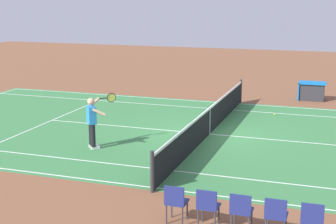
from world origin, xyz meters
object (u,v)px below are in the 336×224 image
Objects in this scene: tennis_ball at (275,115)px; tennis_net at (210,121)px; spectator_chair_1 at (276,214)px; equipment_cart_tarped at (311,91)px; spectator_chair_0 at (312,219)px; spectator_chair_2 at (241,209)px; tennis_player_near at (93,120)px; spectator_chair_3 at (208,205)px; spectator_chair_4 at (176,201)px.

tennis_net is at bearing 63.56° from tennis_ball.
tennis_ball is at bearing -82.81° from spectator_chair_1.
spectator_chair_1 is 0.70× the size of equipment_cart_tarped.
spectator_chair_0 is 1.00× the size of spectator_chair_2.
tennis_net is 8.29m from spectator_chair_0.
tennis_ball is at bearing -127.31° from tennis_player_near.
spectator_chair_1 is at bearing 113.79° from tennis_net.
spectator_chair_1 is 1.41m from spectator_chair_3.
spectator_chair_1 is (-1.39, 10.98, 0.49)m from tennis_ball.
tennis_net is 13.30× the size of spectator_chair_4.
tennis_player_near is 6.67m from spectator_chair_3.
spectator_chair_1 is at bearing 144.97° from tennis_player_near.
spectator_chair_2 is 0.71m from spectator_chair_3.
equipment_cart_tarped is at bearing -92.09° from spectator_chair_2.
equipment_cart_tarped is at bearing -86.61° from spectator_chair_0.
spectator_chair_1 is (-6.36, 4.46, -0.41)m from tennis_player_near.
tennis_player_near is at bearing -42.02° from spectator_chair_3.
tennis_ball is at bearing -93.81° from spectator_chair_4.
spectator_chair_4 is at bearing 133.58° from tennis_player_near.
spectator_chair_0 and spectator_chair_4 have the same top height.
spectator_chair_0 and spectator_chair_3 have the same top height.
spectator_chair_3 is at bearing 0.00° from spectator_chair_0.
tennis_player_near reaches higher than tennis_ball.
spectator_chair_2 is (-5.65, 4.46, -0.41)m from tennis_player_near.
tennis_player_near is 1.93× the size of spectator_chair_4.
spectator_chair_0 and spectator_chair_1 have the same top height.
spectator_chair_2 is at bearing 93.54° from tennis_ball.
spectator_chair_3 is 14.80m from equipment_cart_tarped.
spectator_chair_0 is 1.41m from spectator_chair_2.
tennis_player_near is 12.02m from equipment_cart_tarped.
tennis_player_near is 8.25m from tennis_ball.
spectator_chair_3 is (1.41, 0.00, 0.00)m from spectator_chair_1.
spectator_chair_3 is 0.70× the size of equipment_cart_tarped.
tennis_player_near reaches higher than tennis_net.
spectator_chair_2 reaches higher than tennis_ball.
tennis_ball is 0.05× the size of equipment_cart_tarped.
spectator_chair_3 is (0.03, 10.98, 0.49)m from tennis_ball.
spectator_chair_3 is 1.00× the size of spectator_chair_4.
tennis_ball is at bearing 72.08° from equipment_cart_tarped.
spectator_chair_1 is at bearing 90.65° from equipment_cart_tarped.
spectator_chair_2 is 1.00× the size of spectator_chair_3.
spectator_chair_1 is 1.00× the size of spectator_chair_2.
tennis_ball is at bearing -90.13° from spectator_chair_3.
tennis_ball is 11.19m from spectator_chair_0.
tennis_net is at bearing -71.00° from spectator_chair_2.
tennis_net is 4.26m from tennis_player_near.
tennis_player_near is 7.78m from spectator_chair_1.
spectator_chair_1 and spectator_chair_2 have the same top height.
tennis_ball is 0.08× the size of spectator_chair_3.
spectator_chair_2 reaches higher than equipment_cart_tarped.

